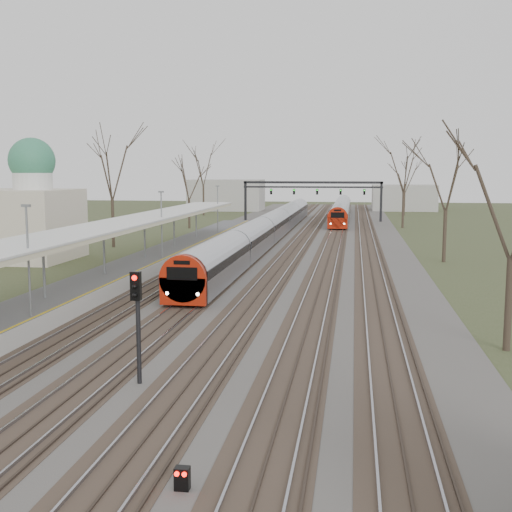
{
  "coord_description": "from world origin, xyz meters",
  "views": [
    {
      "loc": [
        6.6,
        -12.36,
        7.47
      ],
      "look_at": [
        0.28,
        28.8,
        2.0
      ],
      "focal_mm": 45.0,
      "sensor_mm": 36.0,
      "label": 1
    }
  ],
  "objects": [
    {
      "name": "dome_building",
      "position": [
        -21.71,
        38.0,
        3.72
      ],
      "size": [
        10.0,
        8.0,
        10.3
      ],
      "color": "beige",
      "rests_on": "ground"
    },
    {
      "name": "tree_west_far",
      "position": [
        -17.0,
        48.0,
        8.02
      ],
      "size": [
        5.5,
        5.5,
        11.33
      ],
      "color": "#2D231C",
      "rests_on": "ground"
    },
    {
      "name": "train_far",
      "position": [
        4.5,
        91.74,
        1.48
      ],
      "size": [
        2.62,
        45.21,
        3.05
      ],
      "color": "#999BA2",
      "rests_on": "ground"
    },
    {
      "name": "track_bed",
      "position": [
        0.26,
        55.0,
        0.06
      ],
      "size": [
        24.0,
        160.0,
        0.22
      ],
      "color": "#474442",
      "rests_on": "ground"
    },
    {
      "name": "platform",
      "position": [
        -9.05,
        37.5,
        0.5
      ],
      "size": [
        3.5,
        69.0,
        1.0
      ],
      "primitive_type": "cube",
      "color": "#9E9B93",
      "rests_on": "ground"
    },
    {
      "name": "signal_gantry",
      "position": [
        0.29,
        84.99,
        4.91
      ],
      "size": [
        21.0,
        0.59,
        6.08
      ],
      "color": "black",
      "rests_on": "ground"
    },
    {
      "name": "signal_post",
      "position": [
        -0.75,
        8.45,
        2.72
      ],
      "size": [
        0.35,
        0.45,
        4.1
      ],
      "color": "black",
      "rests_on": "ground"
    },
    {
      "name": "canopy",
      "position": [
        -9.05,
        32.99,
        3.93
      ],
      "size": [
        4.1,
        50.0,
        3.11
      ],
      "color": "slate",
      "rests_on": "platform"
    },
    {
      "name": "ground_signal",
      "position": [
        2.75,
        1.35,
        0.32
      ],
      "size": [
        0.35,
        0.33,
        0.61
      ],
      "color": "black",
      "rests_on": "ground"
    },
    {
      "name": "train_near",
      "position": [
        -2.5,
        58.06,
        1.48
      ],
      "size": [
        2.62,
        75.21,
        3.05
      ],
      "color": "#999BA2",
      "rests_on": "ground"
    },
    {
      "name": "tree_east_far",
      "position": [
        14.0,
        42.0,
        7.29
      ],
      "size": [
        5.0,
        5.0,
        10.3
      ],
      "color": "#2D231C",
      "rests_on": "ground"
    }
  ]
}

